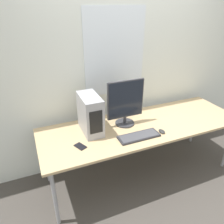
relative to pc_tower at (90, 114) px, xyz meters
name	(u,v)px	position (x,y,z in m)	size (l,w,h in m)	color
ground_plane	(156,195)	(0.61, -0.52, -0.97)	(14.00, 14.00, 0.00)	#47423D
wall_back	(125,64)	(0.61, 0.43, 0.39)	(8.00, 0.07, 2.70)	silver
desk	(143,128)	(0.61, -0.11, -0.26)	(2.44, 0.82, 0.75)	tan
pc_tower	(90,114)	(0.00, 0.00, 0.00)	(0.20, 0.40, 0.43)	#9E9EA3
monitor_main	(125,103)	(0.42, -0.01, 0.07)	(0.44, 0.23, 0.54)	#333338
keyboard	(139,136)	(0.44, -0.33, -0.20)	(0.46, 0.16, 0.02)	#28282D
mouse	(162,131)	(0.72, -0.34, -0.20)	(0.06, 0.09, 0.03)	#2D2D2D
cell_phone	(80,146)	(-0.20, -0.25, -0.21)	(0.12, 0.15, 0.01)	black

